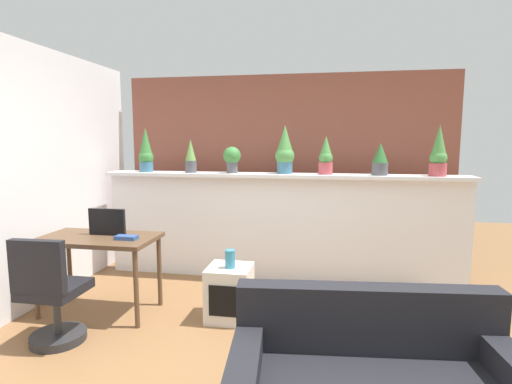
{
  "coord_description": "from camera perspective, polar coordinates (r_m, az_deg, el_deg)",
  "views": [
    {
      "loc": [
        0.52,
        -2.64,
        1.66
      ],
      "look_at": [
        -0.16,
        1.22,
        1.15
      ],
      "focal_mm": 27.92,
      "sensor_mm": 36.0,
      "label": 1
    }
  ],
  "objects": [
    {
      "name": "book_on_desk",
      "position": [
        3.89,
        -18.09,
        -6.22
      ],
      "size": [
        0.2,
        0.1,
        0.04
      ],
      "primitive_type": "cube",
      "color": "#2D4C8C",
      "rests_on": "desk"
    },
    {
      "name": "side_cube_shelf",
      "position": [
        3.82,
        -3.82,
        -14.24
      ],
      "size": [
        0.4,
        0.41,
        0.5
      ],
      "color": "silver",
      "rests_on": "ground"
    },
    {
      "name": "desk",
      "position": [
        4.12,
        -21.65,
        -7.09
      ],
      "size": [
        1.1,
        0.6,
        0.75
      ],
      "color": "brown",
      "rests_on": "ground"
    },
    {
      "name": "potted_plant_4",
      "position": [
        4.61,
        9.96,
        4.99
      ],
      "size": [
        0.16,
        0.16,
        0.44
      ],
      "color": "#B7474C",
      "rests_on": "plant_shelf"
    },
    {
      "name": "potted_plant_5",
      "position": [
        4.64,
        17.36,
        4.48
      ],
      "size": [
        0.18,
        0.18,
        0.36
      ],
      "color": "#4C4C51",
      "rests_on": "plant_shelf"
    },
    {
      "name": "potted_plant_1",
      "position": [
        4.86,
        -9.33,
        5.04
      ],
      "size": [
        0.13,
        0.13,
        0.4
      ],
      "color": "#4C4C51",
      "rests_on": "plant_shelf"
    },
    {
      "name": "potted_plant_0",
      "position": [
        5.1,
        -15.5,
        5.56
      ],
      "size": [
        0.18,
        0.18,
        0.54
      ],
      "color": "#386B84",
      "rests_on": "plant_shelf"
    },
    {
      "name": "vase_on_shelf",
      "position": [
        3.69,
        -3.73,
        -9.55
      ],
      "size": [
        0.09,
        0.09,
        0.17
      ],
      "primitive_type": "cylinder",
      "color": "teal",
      "rests_on": "side_cube_shelf"
    },
    {
      "name": "potted_plant_6",
      "position": [
        4.74,
        24.69,
        5.05
      ],
      "size": [
        0.18,
        0.18,
        0.56
      ],
      "color": "#B7474C",
      "rests_on": "plant_shelf"
    },
    {
      "name": "office_chair",
      "position": [
        3.71,
        -27.27,
        -13.47
      ],
      "size": [
        0.45,
        0.45,
        0.91
      ],
      "color": "#262628",
      "rests_on": "ground"
    },
    {
      "name": "tv_monitor",
      "position": [
        4.11,
        -20.56,
        -4.02
      ],
      "size": [
        0.37,
        0.04,
        0.26
      ],
      "primitive_type": "cube",
      "color": "black",
      "rests_on": "desk"
    },
    {
      "name": "potted_plant_2",
      "position": [
        4.73,
        -3.45,
        4.9
      ],
      "size": [
        0.21,
        0.21,
        0.31
      ],
      "color": "#4C4C51",
      "rests_on": "plant_shelf"
    },
    {
      "name": "divider_wall",
      "position": [
        4.78,
        3.48,
        -5.19
      ],
      "size": [
        4.24,
        0.16,
        1.23
      ],
      "primitive_type": "cube",
      "color": "white",
      "rests_on": "ground"
    },
    {
      "name": "ground_plane",
      "position": [
        3.16,
        -1.12,
        -24.25
      ],
      "size": [
        12.0,
        12.0,
        0.0
      ],
      "primitive_type": "plane",
      "color": "brown"
    },
    {
      "name": "plant_shelf",
      "position": [
        4.65,
        3.49,
        2.38
      ],
      "size": [
        4.24,
        0.34,
        0.04
      ],
      "primitive_type": "cube",
      "color": "white",
      "rests_on": "divider_wall"
    },
    {
      "name": "potted_plant_3",
      "position": [
        4.66,
        4.15,
        5.93
      ],
      "size": [
        0.22,
        0.22,
        0.56
      ],
      "color": "#386B84",
      "rests_on": "plant_shelf"
    },
    {
      "name": "brick_wall_behind",
      "position": [
        5.28,
        4.27,
        2.94
      ],
      "size": [
        4.24,
        0.1,
        2.5
      ],
      "primitive_type": "cube",
      "color": "brown",
      "rests_on": "ground"
    }
  ]
}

